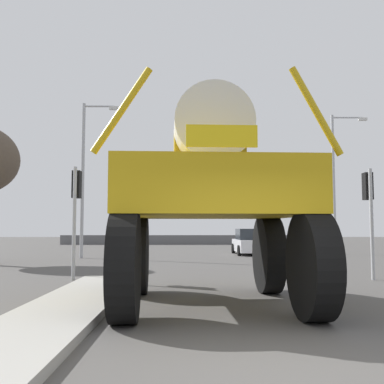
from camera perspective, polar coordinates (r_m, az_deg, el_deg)
The scene contains 9 objects.
ground_plane at distance 23.17m, azimuth 2.04°, elevation -8.38°, with size 120.00×120.00×0.00m, color #4C4947.
median_island at distance 8.86m, azimuth -15.52°, elevation -13.91°, with size 1.55×10.12×0.15m, color #9E9B93.
oversize_sprayer at distance 9.25m, azimuth 2.30°, elevation -0.83°, with size 4.21×5.30×4.27m.
sedan_ahead at distance 27.29m, azimuth 7.33°, elevation -6.27°, with size 1.95×4.14×1.52m.
traffic_signal_near_left at distance 14.30m, azimuth -14.31°, elevation -0.67°, with size 0.24×0.54×3.40m.
traffic_signal_near_right at distance 14.97m, azimuth 21.23°, elevation -0.80°, with size 0.24×0.54×3.35m.
streetlight_far_left at distance 24.62m, azimuth -13.18°, elevation 2.56°, with size 1.95×0.24×8.18m.
streetlight_far_right at distance 28.99m, azimuth 17.61°, elevation 1.95°, with size 2.23×0.24×8.47m.
roadside_barrier at distance 43.66m, azimuth 0.75°, elevation -6.01°, with size 26.18×0.24×0.90m, color #59595B.
Camera 1 is at (-1.09, -5.10, 1.54)m, focal length 42.63 mm.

